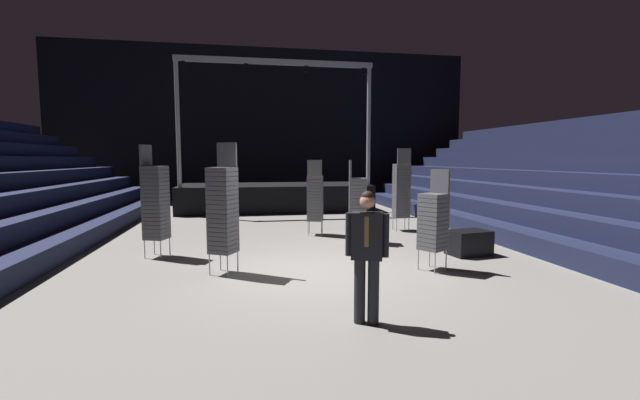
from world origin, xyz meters
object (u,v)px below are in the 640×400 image
(chair_stack_front_left, at_px, (401,190))
(chair_stack_mid_right, at_px, (223,209))
(equipment_road_case, at_px, (469,243))
(chair_stack_rear_left, at_px, (155,201))
(man_with_tie, at_px, (367,249))
(chair_stack_front_right, at_px, (433,220))
(stage_riser, at_px, (275,195))
(chair_stack_mid_left, at_px, (315,198))
(chair_stack_mid_centre, at_px, (357,201))

(chair_stack_front_left, distance_m, chair_stack_mid_right, 6.42)
(equipment_road_case, bearing_deg, chair_stack_rear_left, 171.40)
(man_with_tie, height_order, chair_stack_front_left, chair_stack_front_left)
(chair_stack_front_left, height_order, chair_stack_front_right, chair_stack_front_left)
(stage_riser, xyz_separation_m, chair_stack_front_right, (2.32, -10.31, 0.36))
(stage_riser, xyz_separation_m, equipment_road_case, (3.70, -9.25, -0.35))
(man_with_tie, bearing_deg, chair_stack_front_left, -94.22)
(chair_stack_front_right, distance_m, chair_stack_rear_left, 5.92)
(chair_stack_mid_left, height_order, chair_stack_rear_left, chair_stack_rear_left)
(stage_riser, height_order, chair_stack_mid_left, stage_riser)
(stage_riser, height_order, chair_stack_rear_left, stage_riser)
(man_with_tie, distance_m, chair_stack_mid_centre, 5.45)
(stage_riser, height_order, equipment_road_case, stage_riser)
(chair_stack_front_left, xyz_separation_m, chair_stack_front_right, (-1.05, -4.41, -0.25))
(stage_riser, xyz_separation_m, man_with_tie, (0.29, -12.66, 0.37))
(chair_stack_front_left, distance_m, equipment_road_case, 3.50)
(chair_stack_front_right, distance_m, chair_stack_mid_centre, 3.03)
(chair_stack_mid_left, height_order, chair_stack_mid_right, chair_stack_mid_right)
(chair_stack_mid_right, bearing_deg, chair_stack_mid_left, -94.27)
(stage_riser, bearing_deg, chair_stack_mid_right, -99.68)
(stage_riser, relative_size, chair_stack_front_left, 3.19)
(chair_stack_mid_left, bearing_deg, chair_stack_rear_left, -137.90)
(chair_stack_mid_centre, bearing_deg, chair_stack_rear_left, -68.35)
(man_with_tie, xyz_separation_m, chair_stack_rear_left, (-3.49, 4.45, 0.24))
(chair_stack_mid_right, relative_size, equipment_road_case, 2.75)
(chair_stack_mid_left, bearing_deg, chair_stack_mid_centre, -40.07)
(man_with_tie, xyz_separation_m, chair_stack_mid_right, (-1.97, 2.81, 0.24))
(man_with_tie, height_order, equipment_road_case, man_with_tie)
(chair_stack_mid_centre, xyz_separation_m, equipment_road_case, (2.11, -1.88, -0.79))
(chair_stack_front_right, bearing_deg, stage_riser, -18.20)
(chair_stack_mid_left, height_order, chair_stack_mid_centre, same)
(equipment_road_case, bearing_deg, chair_stack_mid_right, -173.64)
(chair_stack_rear_left, bearing_deg, chair_stack_front_left, 129.14)
(chair_stack_front_left, relative_size, equipment_road_case, 2.75)
(chair_stack_front_left, height_order, chair_stack_mid_right, same)
(chair_stack_front_right, xyz_separation_m, equipment_road_case, (1.38, 1.06, -0.71))
(stage_riser, bearing_deg, chair_stack_rear_left, -111.35)
(chair_stack_mid_right, bearing_deg, chair_stack_front_right, -158.24)
(chair_stack_front_right, bearing_deg, chair_stack_mid_left, -9.68)
(chair_stack_mid_centre, relative_size, chair_stack_rear_left, 0.86)
(man_with_tie, relative_size, chair_stack_rear_left, 0.71)
(man_with_tie, height_order, chair_stack_front_right, chair_stack_front_right)
(chair_stack_front_left, bearing_deg, chair_stack_rear_left, -157.71)
(chair_stack_mid_centre, distance_m, chair_stack_rear_left, 4.88)
(chair_stack_rear_left, bearing_deg, stage_riser, 178.47)
(chair_stack_mid_right, bearing_deg, equipment_road_case, -145.31)
(chair_stack_mid_right, height_order, equipment_road_case, chair_stack_mid_right)
(man_with_tie, distance_m, chair_stack_mid_left, 6.54)
(stage_riser, distance_m, chair_stack_mid_centre, 7.56)
(chair_stack_rear_left, bearing_deg, chair_stack_front_right, 88.97)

